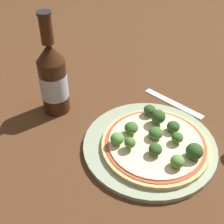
% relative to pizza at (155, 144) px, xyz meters
% --- Properties ---
extents(ground_plane, '(3.00, 3.00, 0.00)m').
position_rel_pizza_xyz_m(ground_plane, '(-0.02, 0.02, -0.02)').
color(ground_plane, '#4C2D19').
extents(plate, '(0.29, 0.29, 0.01)m').
position_rel_pizza_xyz_m(plate, '(0.00, 0.01, -0.01)').
color(plate, '#93A384').
rests_on(plate, ground_plane).
extents(pizza, '(0.23, 0.23, 0.01)m').
position_rel_pizza_xyz_m(pizza, '(0.00, 0.00, 0.00)').
color(pizza, tan).
rests_on(pizza, plate).
extents(broccoli_floret_0, '(0.03, 0.03, 0.03)m').
position_rel_pizza_xyz_m(broccoli_floret_0, '(-0.04, -0.06, 0.02)').
color(broccoli_floret_0, '#89A866').
rests_on(broccoli_floret_0, pizza).
extents(broccoli_floret_1, '(0.03, 0.03, 0.03)m').
position_rel_pizza_xyz_m(broccoli_floret_1, '(-0.00, -0.08, 0.02)').
color(broccoli_floret_1, '#89A866').
rests_on(broccoli_floret_1, pizza).
extents(broccoli_floret_2, '(0.03, 0.03, 0.03)m').
position_rel_pizza_xyz_m(broccoli_floret_2, '(-0.04, 0.07, 0.02)').
color(broccoli_floret_2, '#89A866').
rests_on(broccoli_floret_2, pizza).
extents(broccoli_floret_3, '(0.03, 0.03, 0.03)m').
position_rel_pizza_xyz_m(broccoli_floret_3, '(0.00, 0.06, 0.02)').
color(broccoli_floret_3, '#89A866').
rests_on(broccoli_floret_3, pizza).
extents(broccoli_floret_4, '(0.03, 0.03, 0.02)m').
position_rel_pizza_xyz_m(broccoli_floret_4, '(0.02, -0.04, 0.02)').
color(broccoli_floret_4, '#89A866').
rests_on(broccoli_floret_4, pizza).
extents(broccoli_floret_5, '(0.03, 0.03, 0.03)m').
position_rel_pizza_xyz_m(broccoli_floret_5, '(0.08, 0.05, 0.02)').
color(broccoli_floret_5, '#89A866').
rests_on(broccoli_floret_5, pizza).
extents(broccoli_floret_6, '(0.03, 0.03, 0.02)m').
position_rel_pizza_xyz_m(broccoli_floret_6, '(0.05, -0.02, 0.02)').
color(broccoli_floret_6, '#89A866').
rests_on(broccoli_floret_6, pizza).
extents(broccoli_floret_7, '(0.02, 0.02, 0.03)m').
position_rel_pizza_xyz_m(broccoli_floret_7, '(-0.04, 0.04, 0.02)').
color(broccoli_floret_7, '#89A866').
rests_on(broccoli_floret_7, pizza).
extents(broccoli_floret_8, '(0.03, 0.03, 0.02)m').
position_rel_pizza_xyz_m(broccoli_floret_8, '(0.01, 0.01, 0.02)').
color(broccoli_floret_8, '#89A866').
rests_on(broccoli_floret_8, pizza).
extents(broccoli_floret_9, '(0.03, 0.03, 0.02)m').
position_rel_pizza_xyz_m(broccoli_floret_9, '(-0.03, -0.01, 0.02)').
color(broccoli_floret_9, '#89A866').
rests_on(broccoli_floret_9, pizza).
extents(broccoli_floret_10, '(0.03, 0.03, 0.04)m').
position_rel_pizza_xyz_m(broccoli_floret_10, '(0.06, 0.01, 0.03)').
color(broccoli_floret_10, '#89A866').
rests_on(broccoli_floret_10, pizza).
extents(beer_bottle, '(0.07, 0.07, 0.25)m').
position_rel_pizza_xyz_m(beer_bottle, '(0.02, 0.27, 0.07)').
color(beer_bottle, '#381E0F').
rests_on(beer_bottle, ground_plane).
extents(fork, '(0.06, 0.17, 0.00)m').
position_rel_pizza_xyz_m(fork, '(0.18, 0.02, -0.02)').
color(fork, silver).
rests_on(fork, ground_plane).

